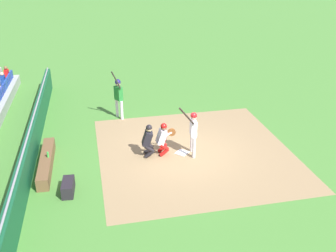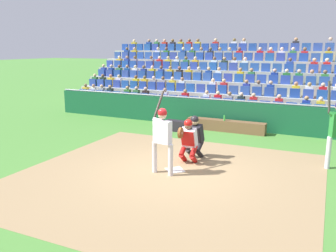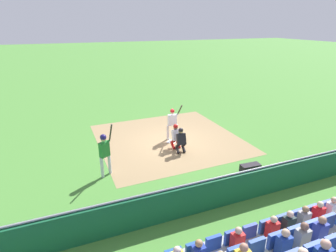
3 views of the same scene
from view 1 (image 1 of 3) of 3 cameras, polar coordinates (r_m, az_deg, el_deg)
The scene contains 11 objects.
ground_plane at distance 15.15m, azimuth 2.07°, elevation -3.94°, with size 160.00×160.00×0.00m, color #478234.
infield_dirt_patch at distance 15.26m, azimuth 3.90°, elevation -3.75°, with size 7.47×7.34×0.01m, color #957954.
home_plate_marker at distance 15.14m, azimuth 2.07°, elevation -3.89°, with size 0.44×0.44×0.02m, color white.
batter_at_plate at distance 14.56m, azimuth 3.68°, elevation -0.44°, with size 0.64×0.76×2.11m.
catcher_crouching at distance 14.74m, azimuth -0.71°, elevation -1.62°, with size 0.48×0.73×1.31m.
home_plate_umpire at distance 14.65m, azimuth -2.91°, elevation -1.90°, with size 0.48×0.48×1.31m.
dugout_wall at distance 14.78m, azimuth -19.53°, elevation -3.79°, with size 17.47×0.24×1.19m.
dugout_bench at distance 14.74m, azimuth -17.29°, elevation -5.08°, with size 3.12×0.40×0.44m, color brown.
water_bottle_on_bench at distance 14.55m, azimuth -17.09°, elevation -4.00°, with size 0.07×0.07×0.21m, color green.
equipment_duffel_bag at distance 13.16m, azimuth -14.34°, elevation -8.63°, with size 0.86×0.36×0.42m, color black.
on_deck_batter at distance 17.85m, azimuth -7.23°, elevation 4.63°, with size 0.63×0.49×2.36m.
Camera 1 is at (12.90, -3.06, 7.33)m, focal length 41.87 mm.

